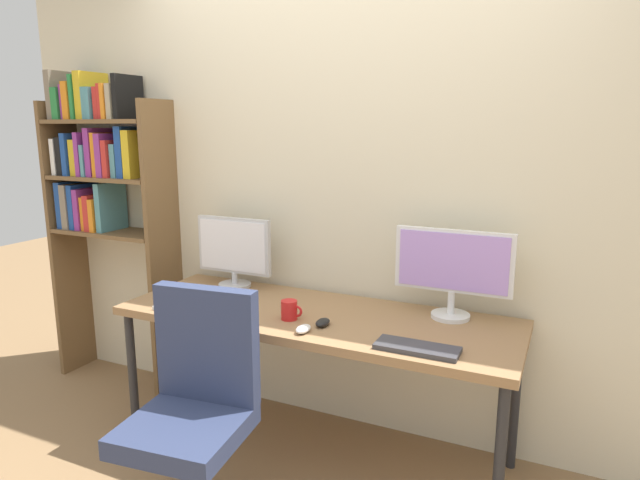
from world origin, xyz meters
TOP-DOWN VIEW (x-y plane):
  - wall_back at (0.00, 1.02)m, footprint 4.32×0.10m
  - desk at (0.00, 0.60)m, footprint 1.92×0.68m
  - bookshelf at (-1.56, 0.83)m, footprint 0.83×0.28m
  - office_chair at (-0.22, -0.08)m, footprint 0.52×0.52m
  - monitor_left at (-0.60, 0.81)m, footprint 0.45×0.18m
  - monitor_right at (0.60, 0.81)m, footprint 0.54×0.18m
  - keyboard_left at (-0.56, 0.37)m, footprint 0.37×0.13m
  - keyboard_right at (0.56, 0.37)m, footprint 0.34×0.13m
  - mouse_left_side at (0.06, 0.35)m, footprint 0.06×0.10m
  - mouse_right_side at (0.10, 0.46)m, footprint 0.06×0.10m
  - coffee_mug at (-0.07, 0.47)m, footprint 0.11×0.08m

SIDE VIEW (x-z plane):
  - office_chair at x=-0.22m, z-range -0.09..0.90m
  - desk at x=0.00m, z-range 0.32..1.06m
  - keyboard_left at x=-0.56m, z-range 0.74..0.76m
  - keyboard_right at x=0.56m, z-range 0.74..0.76m
  - mouse_left_side at x=0.06m, z-range 0.74..0.77m
  - mouse_right_side at x=0.10m, z-range 0.74..0.77m
  - coffee_mug at x=-0.07m, z-range 0.74..0.83m
  - monitor_left at x=-0.60m, z-range 0.75..1.14m
  - monitor_right at x=0.60m, z-range 0.77..1.19m
  - bookshelf at x=-1.56m, z-range 0.32..2.27m
  - wall_back at x=0.00m, z-range 0.00..2.60m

